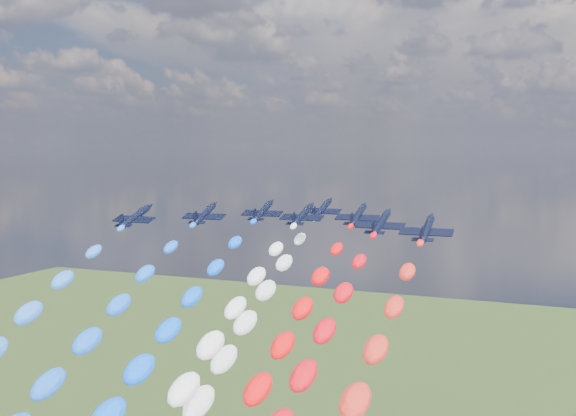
% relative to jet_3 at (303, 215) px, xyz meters
% --- Properties ---
extents(jet_0, '(9.90, 13.01, 6.83)m').
position_rel_jet_3_xyz_m(jet_0, '(-29.94, -16.73, 0.00)').
color(jet_0, black).
extents(jet_1, '(9.83, 12.95, 6.83)m').
position_rel_jet_3_xyz_m(jet_1, '(-19.99, -5.76, 0.00)').
color(jet_1, black).
extents(jet_2, '(9.41, 12.65, 6.83)m').
position_rel_jet_3_xyz_m(jet_2, '(-11.62, 5.43, 0.00)').
color(jet_2, black).
extents(jet_3, '(9.66, 12.83, 6.83)m').
position_rel_jet_3_xyz_m(jet_3, '(0.00, 0.00, 0.00)').
color(jet_3, black).
extents(jet_4, '(9.84, 12.96, 6.83)m').
position_rel_jet_3_xyz_m(jet_4, '(-1.50, 15.86, 0.00)').
color(jet_4, black).
extents(jet_5, '(9.32, 12.59, 6.83)m').
position_rel_jet_3_xyz_m(jet_5, '(10.70, 4.36, 0.00)').
color(jet_5, black).
extents(jet_6, '(9.61, 12.80, 6.83)m').
position_rel_jet_3_xyz_m(jet_6, '(19.26, -8.58, 0.00)').
color(jet_6, black).
extents(jet_7, '(9.63, 12.81, 6.83)m').
position_rel_jet_3_xyz_m(jet_7, '(29.39, -15.52, 0.00)').
color(jet_7, black).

